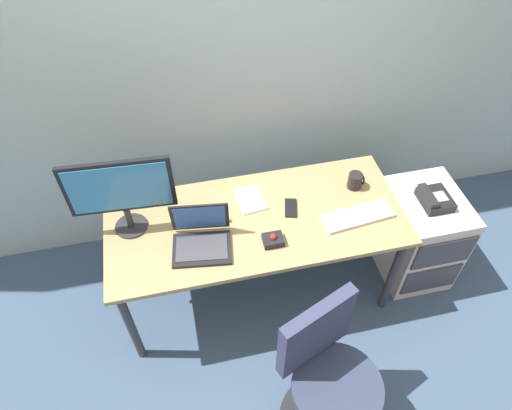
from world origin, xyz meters
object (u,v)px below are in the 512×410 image
(coffee_mug, at_px, (355,181))
(cell_phone, at_px, (291,208))
(keyboard, at_px, (358,216))
(office_chair, at_px, (327,382))
(desk_phone, at_px, (434,199))
(file_cabinet, at_px, (418,235))
(trackball_mouse, at_px, (273,240))
(monitor_main, at_px, (120,191))
(laptop, at_px, (201,237))
(paper_notepad, at_px, (251,199))

(coffee_mug, relative_size, cell_phone, 0.71)
(keyboard, bearing_deg, coffee_mug, 73.75)
(office_chair, distance_m, keyboard, 0.91)
(desk_phone, height_order, cell_phone, desk_phone)
(file_cabinet, xyz_separation_m, trackball_mouse, (-1.03, -0.14, 0.42))
(desk_phone, height_order, monitor_main, monitor_main)
(laptop, bearing_deg, paper_notepad, 38.06)
(office_chair, xyz_separation_m, laptop, (-0.49, 0.77, 0.34))
(monitor_main, xyz_separation_m, paper_notepad, (0.69, 0.06, -0.29))
(file_cabinet, distance_m, paper_notepad, 1.17)
(monitor_main, distance_m, laptop, 0.48)
(keyboard, height_order, cell_phone, keyboard)
(paper_notepad, xyz_separation_m, cell_phone, (0.21, -0.12, -0.00))
(desk_phone, xyz_separation_m, paper_notepad, (-1.07, 0.21, 0.03))
(laptop, bearing_deg, keyboard, -0.54)
(trackball_mouse, relative_size, paper_notepad, 0.53)
(desk_phone, xyz_separation_m, coffee_mug, (-0.44, 0.18, 0.08))
(trackball_mouse, bearing_deg, file_cabinet, 7.68)
(monitor_main, bearing_deg, paper_notepad, 4.59)
(desk_phone, relative_size, coffee_mug, 1.99)
(laptop, height_order, trackball_mouse, laptop)
(laptop, bearing_deg, monitor_main, 151.28)
(file_cabinet, relative_size, office_chair, 0.69)
(cell_phone, bearing_deg, desk_phone, 8.71)
(file_cabinet, distance_m, keyboard, 0.67)
(laptop, relative_size, paper_notepad, 1.65)
(office_chair, distance_m, trackball_mouse, 0.77)
(coffee_mug, height_order, paper_notepad, coffee_mug)
(keyboard, relative_size, paper_notepad, 2.03)
(laptop, xyz_separation_m, trackball_mouse, (0.38, -0.08, -0.03))
(desk_phone, distance_m, keyboard, 0.52)
(laptop, distance_m, coffee_mug, 0.98)
(laptop, height_order, paper_notepad, laptop)
(file_cabinet, xyz_separation_m, cell_phone, (-0.87, 0.08, 0.40))
(laptop, xyz_separation_m, cell_phone, (0.54, 0.14, -0.05))
(monitor_main, height_order, keyboard, monitor_main)
(file_cabinet, height_order, desk_phone, desk_phone)
(coffee_mug, bearing_deg, cell_phone, -168.22)
(cell_phone, bearing_deg, paper_notepad, 165.36)
(office_chair, xyz_separation_m, keyboard, (0.40, 0.76, 0.30))
(office_chair, bearing_deg, desk_phone, 41.78)
(monitor_main, relative_size, trackball_mouse, 5.02)
(paper_notepad, bearing_deg, laptop, -141.94)
(desk_phone, xyz_separation_m, cell_phone, (-0.86, 0.09, 0.03))
(desk_phone, xyz_separation_m, trackball_mouse, (-1.03, -0.12, 0.05))
(trackball_mouse, distance_m, cell_phone, 0.27)
(monitor_main, relative_size, coffee_mug, 5.49)
(office_chair, distance_m, coffee_mug, 1.15)
(file_cabinet, bearing_deg, monitor_main, 175.55)
(monitor_main, height_order, paper_notepad, monitor_main)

